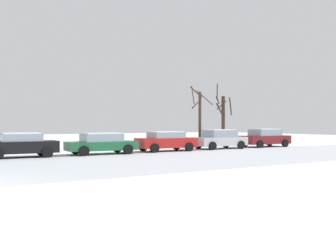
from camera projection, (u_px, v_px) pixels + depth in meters
name	position (u px, v px, depth m)	size (l,w,h in m)	color
parked_car_black	(21.00, 145.00, 22.96)	(4.21, 2.09, 1.46)	black
parked_car_green	(102.00, 143.00, 25.44)	(4.60, 2.15, 1.40)	#1E6038
parked_car_red	(166.00, 141.00, 28.17)	(4.41, 2.12, 1.44)	red
parked_car_silver	(220.00, 139.00, 30.87)	(4.35, 2.23, 1.54)	silver
parked_car_maroon	(265.00, 138.00, 33.50)	(4.49, 2.18, 1.56)	maroon
tree_far_mid	(199.00, 116.00, 32.20)	(1.57, 1.71, 5.20)	#423326
tree_far_left	(223.00, 118.00, 35.15)	(1.84, 1.84, 5.70)	#423326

